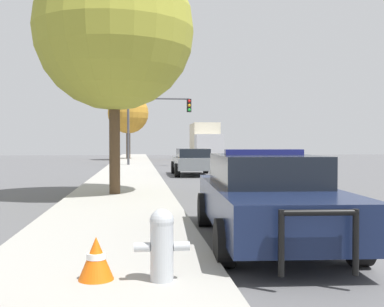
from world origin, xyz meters
The scene contains 9 objects.
sidewalk_left centered at (-5.10, 0.00, 0.07)m, with size 3.00×110.00×0.13m.
police_car centered at (-2.52, 0.10, 0.75)m, with size 2.24×5.26×1.51m.
fire_hydrant centered at (-4.36, -2.42, 0.54)m, with size 0.60×0.26×0.78m.
traffic_light centered at (-3.42, 25.09, 3.46)m, with size 4.35×0.35×4.63m.
car_background_midblock centered at (-1.91, 16.17, 0.71)m, with size 1.97×4.26×1.33m.
box_truck centered at (1.55, 36.16, 1.80)m, with size 2.73×7.95×3.40m.
tree_sidewalk_near centered at (-5.29, 6.60, 4.88)m, with size 4.64×4.64×7.08m.
tree_sidewalk_far centered at (-5.49, 37.49, 4.34)m, with size 3.76×3.76×6.11m.
traffic_cone centered at (-5.07, -2.30, 0.37)m, with size 0.39×0.39×0.47m.
Camera 1 is at (-4.62, -7.59, 1.63)m, focal length 45.00 mm.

